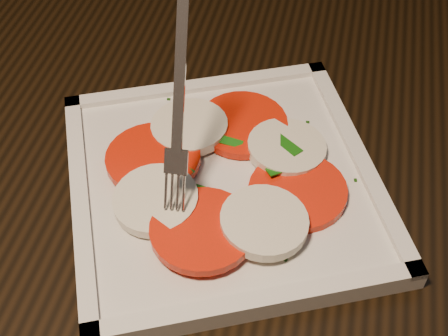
# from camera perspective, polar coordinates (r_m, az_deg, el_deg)

# --- Properties ---
(ground) EXTENTS (6.00, 6.00, 0.00)m
(ground) POSITION_cam_1_polar(r_m,az_deg,el_deg) (1.39, 1.89, -11.23)
(ground) COLOR black
(ground) RESTS_ON ground
(table) EXTENTS (1.29, 0.94, 0.75)m
(table) POSITION_cam_1_polar(r_m,az_deg,el_deg) (0.70, 4.04, -2.51)
(table) COLOR black
(table) RESTS_ON ground
(plate) EXTENTS (0.34, 0.34, 0.01)m
(plate) POSITION_cam_1_polar(r_m,az_deg,el_deg) (0.57, 0.00, -1.50)
(plate) COLOR silver
(plate) RESTS_ON table
(caprese_salad) EXTENTS (0.23, 0.22, 0.02)m
(caprese_salad) POSITION_cam_1_polar(r_m,az_deg,el_deg) (0.56, 0.00, -0.44)
(caprese_salad) COLOR red
(caprese_salad) RESTS_ON plate
(fork) EXTENTS (0.04, 0.08, 0.16)m
(fork) POSITION_cam_1_polar(r_m,az_deg,el_deg) (0.50, -3.94, 6.23)
(fork) COLOR white
(fork) RESTS_ON caprese_salad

